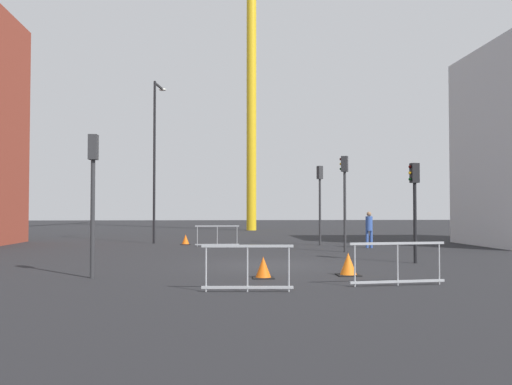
% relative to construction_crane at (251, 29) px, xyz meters
% --- Properties ---
extents(ground, '(160.00, 160.00, 0.00)m').
position_rel_construction_crane_xyz_m(ground, '(-1.61, -30.85, -18.56)').
color(ground, black).
extents(construction_crane, '(4.22, 17.38, 28.92)m').
position_rel_construction_crane_xyz_m(construction_crane, '(0.00, 0.00, 0.00)').
color(construction_crane, gold).
rests_on(construction_crane, ground).
extents(streetlamp_tall, '(0.57, 1.80, 9.18)m').
position_rel_construction_crane_xyz_m(streetlamp_tall, '(-6.73, -18.38, -13.27)').
color(streetlamp_tall, black).
rests_on(streetlamp_tall, ground).
extents(traffic_light_far, '(0.32, 0.39, 4.23)m').
position_rel_construction_crane_xyz_m(traffic_light_far, '(2.24, -20.84, -15.73)').
color(traffic_light_far, '#2D2D30').
rests_on(traffic_light_far, ground).
extents(traffic_light_median, '(0.38, 0.27, 3.54)m').
position_rel_construction_crane_xyz_m(traffic_light_median, '(3.68, -30.69, -16.15)').
color(traffic_light_median, black).
rests_on(traffic_light_median, ground).
extents(traffic_light_crosswalk, '(0.24, 0.37, 3.98)m').
position_rel_construction_crane_xyz_m(traffic_light_crosswalk, '(-6.78, -34.05, -15.88)').
color(traffic_light_crosswalk, '#2D2D30').
rests_on(traffic_light_crosswalk, ground).
extents(traffic_light_corner, '(0.39, 0.34, 4.29)m').
position_rel_construction_crane_xyz_m(traffic_light_corner, '(2.41, -25.58, -15.70)').
color(traffic_light_corner, '#2D2D30').
rests_on(traffic_light_corner, ground).
extents(pedestrian_walking, '(0.34, 0.34, 1.79)m').
position_rel_construction_crane_xyz_m(pedestrian_walking, '(4.26, -23.06, -17.51)').
color(pedestrian_walking, '#33519E').
rests_on(pedestrian_walking, ground).
extents(safety_barrier_mid_span, '(2.12, 0.22, 1.08)m').
position_rel_construction_crane_xyz_m(safety_barrier_mid_span, '(-2.65, -36.88, -18.00)').
color(safety_barrier_mid_span, '#9EA0A5').
rests_on(safety_barrier_mid_span, ground).
extents(safety_barrier_front, '(2.27, 0.12, 1.08)m').
position_rel_construction_crane_xyz_m(safety_barrier_front, '(-3.23, -21.36, -17.99)').
color(safety_barrier_front, gray).
rests_on(safety_barrier_front, ground).
extents(safety_barrier_rear, '(2.50, 0.33, 1.08)m').
position_rel_construction_crane_xyz_m(safety_barrier_rear, '(1.15, -36.15, -17.99)').
color(safety_barrier_rear, '#9EA0A5').
rests_on(safety_barrier_rear, ground).
extents(traffic_cone_by_barrier, '(0.54, 0.54, 0.54)m').
position_rel_construction_crane_xyz_m(traffic_cone_by_barrier, '(-4.94, -19.69, -18.31)').
color(traffic_cone_by_barrier, black).
rests_on(traffic_cone_by_barrier, ground).
extents(traffic_cone_orange, '(0.65, 0.65, 0.65)m').
position_rel_construction_crane_xyz_m(traffic_cone_orange, '(0.43, -34.03, -18.25)').
color(traffic_cone_orange, black).
rests_on(traffic_cone_orange, ground).
extents(traffic_cone_on_verge, '(0.58, 0.58, 0.59)m').
position_rel_construction_crane_xyz_m(traffic_cone_on_verge, '(-2.06, -34.45, -18.28)').
color(traffic_cone_on_verge, black).
rests_on(traffic_cone_on_verge, ground).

